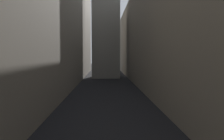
{
  "coord_description": "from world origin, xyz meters",
  "views": [
    {
      "loc": [
        -0.25,
        7.81,
        5.66
      ],
      "look_at": [
        0.0,
        16.86,
        5.14
      ],
      "focal_mm": 41.02,
      "sensor_mm": 36.0,
      "label": 1
    }
  ],
  "objects": [
    {
      "name": "ground_plane",
      "position": [
        0.0,
        48.0,
        0.0
      ],
      "size": [
        264.0,
        264.0,
        0.0
      ],
      "primitive_type": "plane",
      "color": "black"
    },
    {
      "name": "building_block_left",
      "position": [
        -11.23,
        50.0,
        12.75
      ],
      "size": [
        11.46,
        108.0,
        25.5
      ],
      "primitive_type": "cube",
      "color": "gray",
      "rests_on": "ground"
    },
    {
      "name": "building_block_right",
      "position": [
        11.94,
        50.0,
        9.46
      ],
      "size": [
        12.88,
        108.0,
        18.92
      ],
      "primitive_type": "cube",
      "color": "gray",
      "rests_on": "ground"
    }
  ]
}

